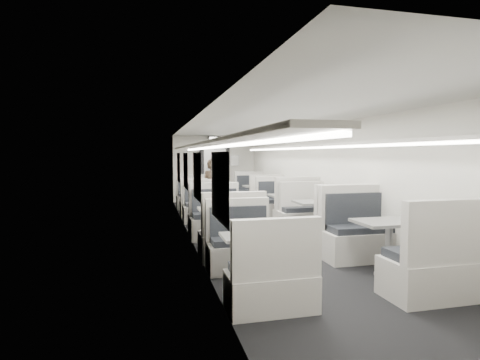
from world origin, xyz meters
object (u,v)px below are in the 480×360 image
booth_left_a (195,200)px  passenger (212,188)px  booth_left_b (207,212)px  booth_left_c (222,227)px  exit_sign (217,139)px  booth_right_d (389,248)px  booth_right_a (258,197)px  booth_right_b (286,209)px  booth_right_c (319,220)px  vestibule_door (215,173)px  booth_left_d (253,260)px

booth_left_a → passenger: passenger is taller
booth_left_b → booth_left_c: (0.00, -1.98, 0.02)m
exit_sign → booth_right_d: bearing=-83.2°
booth_right_a → booth_right_b: (0.00, -2.55, -0.01)m
booth_right_c → passenger: bearing=117.2°
booth_left_a → passenger: 1.16m
booth_left_b → booth_right_c: (2.00, -1.84, 0.05)m
booth_right_d → exit_sign: exit_sign is taller
booth_left_a → booth_right_a: (2.00, 0.18, 0.02)m
booth_right_a → passenger: bearing=-144.0°
booth_left_b → vestibule_door: (1.00, 4.76, 0.68)m
booth_right_b → booth_left_c: bearing=-135.3°
booth_right_a → booth_left_d: bearing=-106.7°
booth_right_b → booth_right_c: 1.84m
booth_right_a → booth_right_d: size_ratio=0.93×
passenger → booth_left_c: bearing=-77.9°
booth_right_b → exit_sign: 4.78m
booth_right_c → passenger: size_ratio=1.42×
exit_sign → vestibule_door: bearing=90.0°
booth_right_c → booth_left_c: bearing=-176.0°
booth_right_d → vestibule_door: vestibule_door is taller
booth_right_b → booth_right_c: bearing=-90.0°
booth_left_c → booth_right_c: bearing=4.0°
booth_right_b → booth_right_d: (0.00, -4.13, 0.03)m
booth_right_a → passenger: passenger is taller
vestibule_door → exit_sign: exit_sign is taller
booth_left_d → passenger: passenger is taller
passenger → booth_right_c: bearing=-44.6°
booth_left_d → booth_right_d: size_ratio=0.87×
booth_left_d → booth_right_a: bearing=73.3°
booth_left_d → booth_right_c: 3.03m
booth_left_d → booth_right_c: bearing=48.7°
booth_left_d → booth_right_b: (2.00, 4.12, 0.02)m
booth_right_a → passenger: size_ratio=1.33×
passenger → exit_sign: 3.33m
booth_left_a → booth_left_c: bearing=-90.0°
booth_left_c → booth_right_a: 4.95m
booth_right_c → booth_right_d: booth_right_d is taller
booth_right_a → booth_right_b: 2.55m
booth_right_b → booth_right_c: (0.00, -1.84, 0.03)m
booth_left_a → booth_left_c: 4.35m
vestibule_door → exit_sign: (0.00, -0.49, 1.24)m
booth_right_b → vestibule_door: (-1.00, 4.76, 0.66)m
booth_left_a → vestibule_door: 2.68m
passenger → exit_sign: exit_sign is taller
booth_left_d → passenger: 5.50m
booth_right_c → booth_left_a: bearing=115.4°
booth_right_a → vestibule_door: bearing=114.4°
booth_right_a → exit_sign: size_ratio=3.45×
booth_right_b → booth_right_d: size_ratio=0.92×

